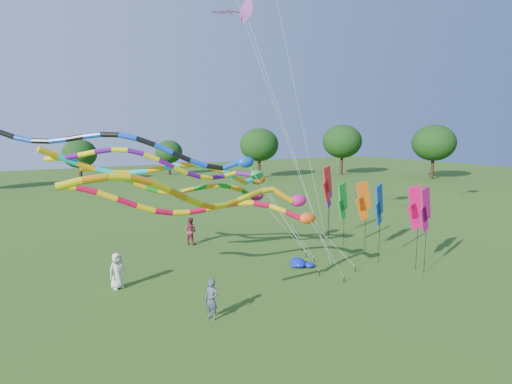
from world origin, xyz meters
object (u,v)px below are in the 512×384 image
tube_kite_orange (232,196)px  person_a (117,271)px  blue_nylon_heap (300,263)px  tube_kite_red (225,209)px  person_b (212,299)px  person_c (190,231)px

tube_kite_orange → person_a: bearing=107.8°
tube_kite_orange → blue_nylon_heap: tube_kite_orange is taller
blue_nylon_heap → person_a: size_ratio=0.80×
tube_kite_red → blue_nylon_heap: tube_kite_red is taller
blue_nylon_heap → tube_kite_red: bearing=-176.0°
tube_kite_red → blue_nylon_heap: 6.20m
tube_kite_orange → blue_nylon_heap: size_ratio=9.10×
tube_kite_red → person_a: size_ratio=7.87×
tube_kite_red → person_a: tube_kite_red is taller
person_a → tube_kite_orange: bearing=-79.1°
blue_nylon_heap → person_b: 8.18m
person_a → person_b: bearing=-81.4°
tube_kite_orange → person_c: 13.31m
blue_nylon_heap → person_c: 8.58m
tube_kite_red → blue_nylon_heap: (4.97, 0.34, -3.70)m
tube_kite_orange → person_c: bearing=66.9°
tube_kite_orange → blue_nylon_heap: (6.67, 4.36, -5.02)m
tube_kite_red → person_b: (-2.33, -3.30, -3.06)m
person_b → person_c: size_ratio=0.92×
person_b → person_c: bearing=134.6°
tube_kite_orange → blue_nylon_heap: 9.42m
blue_nylon_heap → person_a: bearing=168.7°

